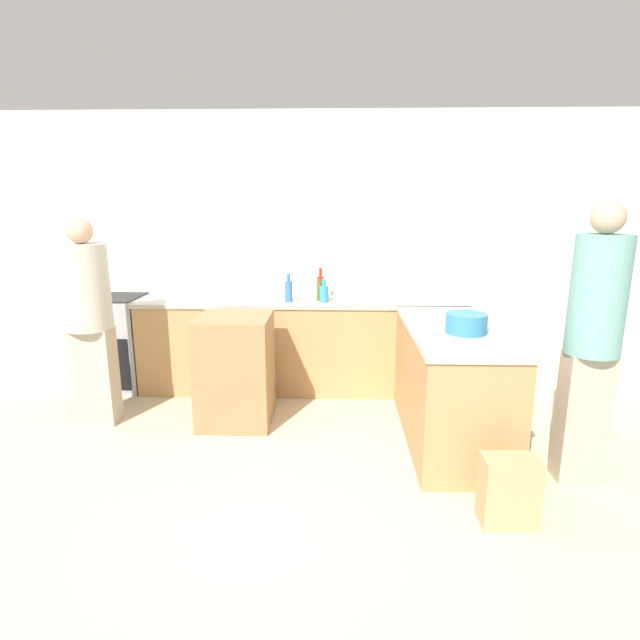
{
  "coord_description": "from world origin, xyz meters",
  "views": [
    {
      "loc": [
        0.33,
        -2.63,
        1.82
      ],
      "look_at": [
        0.22,
        1.05,
        0.96
      ],
      "focal_mm": 28.0,
      "sensor_mm": 36.0,
      "label": 1
    }
  ],
  "objects": [
    {
      "name": "island_table",
      "position": [
        -0.5,
        1.32,
        0.46
      ],
      "size": [
        0.6,
        0.59,
        0.92
      ],
      "color": "#997047",
      "rests_on": "ground_plane"
    },
    {
      "name": "water_bottle_blue",
      "position": [
        -0.11,
        2.01,
        1.02
      ],
      "size": [
        0.07,
        0.07,
        0.27
      ],
      "color": "#386BB7",
      "rests_on": "counter_back"
    },
    {
      "name": "hot_sauce_bottle",
      "position": [
        0.19,
        2.18,
        1.03
      ],
      "size": [
        0.07,
        0.07,
        0.3
      ],
      "color": "red",
      "rests_on": "counter_back"
    },
    {
      "name": "counter_peninsula",
      "position": [
        1.23,
        1.05,
        0.46
      ],
      "size": [
        0.69,
        1.58,
        0.91
      ],
      "color": "tan",
      "rests_on": "ground_plane"
    },
    {
      "name": "dish_soap_bottle",
      "position": [
        0.23,
        2.0,
        1.0
      ],
      "size": [
        0.08,
        0.08,
        0.21
      ],
      "color": "#338CBF",
      "rests_on": "counter_back"
    },
    {
      "name": "wall_back",
      "position": [
        0.0,
        2.47,
        1.35
      ],
      "size": [
        8.0,
        0.06,
        2.7
      ],
      "color": "white",
      "rests_on": "ground_plane"
    },
    {
      "name": "olive_oil_bottle",
      "position": [
        0.19,
        2.09,
        0.99
      ],
      "size": [
        0.07,
        0.07,
        0.2
      ],
      "color": "#475B1E",
      "rests_on": "counter_back"
    },
    {
      "name": "person_at_peninsula",
      "position": [
        1.97,
        0.48,
        1.0
      ],
      "size": [
        0.33,
        0.33,
        1.84
      ],
      "color": "#ADA38E",
      "rests_on": "ground_plane"
    },
    {
      "name": "mixing_bowl",
      "position": [
        1.27,
        0.88,
        0.98
      ],
      "size": [
        0.29,
        0.29,
        0.14
      ],
      "color": "teal",
      "rests_on": "counter_peninsula"
    },
    {
      "name": "ground_plane",
      "position": [
        0.0,
        0.0,
        0.0
      ],
      "size": [
        14.0,
        14.0,
        0.0
      ],
      "primitive_type": "plane",
      "color": "beige"
    },
    {
      "name": "person_by_range",
      "position": [
        -1.67,
        1.26,
        0.92
      ],
      "size": [
        0.37,
        0.37,
        1.71
      ],
      "color": "#ADA38E",
      "rests_on": "ground_plane"
    },
    {
      "name": "range_oven",
      "position": [
        -1.87,
        2.14,
        0.46
      ],
      "size": [
        0.58,
        0.61,
        0.92
      ],
      "color": "#99999E",
      "rests_on": "ground_plane"
    },
    {
      "name": "counter_back",
      "position": [
        0.0,
        2.13,
        0.46
      ],
      "size": [
        3.15,
        0.64,
        0.91
      ],
      "color": "tan",
      "rests_on": "ground_plane"
    },
    {
      "name": "paper_bag",
      "position": [
        1.34,
        -0.02,
        0.2
      ],
      "size": [
        0.32,
        0.19,
        0.41
      ],
      "color": "tan",
      "rests_on": "ground_plane"
    }
  ]
}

